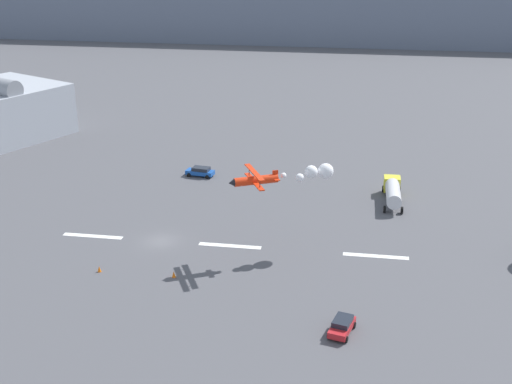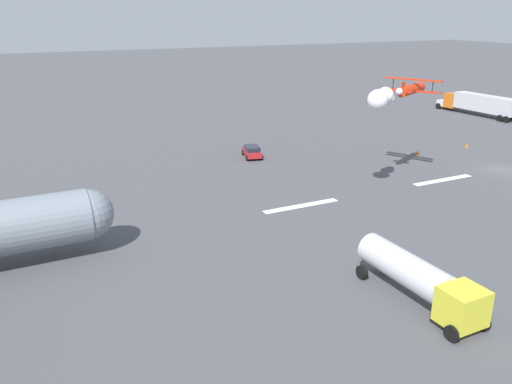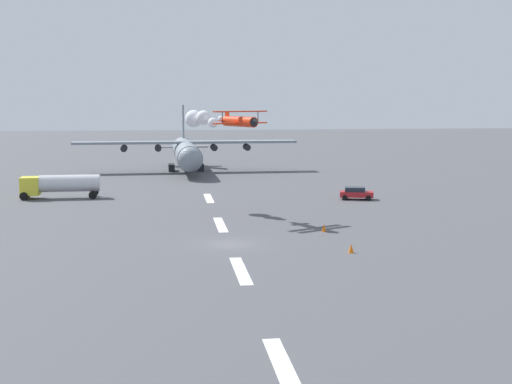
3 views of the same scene
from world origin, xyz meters
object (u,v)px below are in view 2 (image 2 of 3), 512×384
(followme_car_yellow, at_px, (252,151))
(stunt_biplane_red, at_px, (394,94))
(fuel_tanker_truck, at_px, (419,278))
(semi_truck_orange, at_px, (479,103))
(traffic_cone_near, at_px, (467,145))
(traffic_cone_far, at_px, (417,153))

(followme_car_yellow, bearing_deg, stunt_biplane_red, 111.17)
(fuel_tanker_truck, bearing_deg, semi_truck_orange, -141.19)
(semi_truck_orange, bearing_deg, traffic_cone_near, 38.81)
(fuel_tanker_truck, bearing_deg, followme_car_yellow, -98.97)
(semi_truck_orange, xyz_separation_m, traffic_cone_far, (29.05, 16.28, -1.77))
(followme_car_yellow, bearing_deg, traffic_cone_near, 163.54)
(traffic_cone_near, relative_size, traffic_cone_far, 1.00)
(stunt_biplane_red, relative_size, semi_truck_orange, 0.75)
(followme_car_yellow, xyz_separation_m, traffic_cone_far, (-19.63, 8.56, -0.44))
(stunt_biplane_red, height_order, followme_car_yellow, stunt_biplane_red)
(followme_car_yellow, bearing_deg, traffic_cone_far, 156.44)
(followme_car_yellow, height_order, traffic_cone_far, followme_car_yellow)
(semi_truck_orange, bearing_deg, stunt_biplane_red, 31.39)
(stunt_biplane_red, bearing_deg, fuel_tanker_truck, 55.41)
(semi_truck_orange, relative_size, followme_car_yellow, 3.70)
(traffic_cone_far, bearing_deg, stunt_biplane_red, 35.89)
(stunt_biplane_red, relative_size, fuel_tanker_truck, 1.27)
(stunt_biplane_red, distance_m, fuel_tanker_truck, 23.62)
(semi_truck_orange, height_order, followme_car_yellow, semi_truck_orange)
(semi_truck_orange, height_order, traffic_cone_near, semi_truck_orange)
(stunt_biplane_red, relative_size, traffic_cone_near, 16.03)
(fuel_tanker_truck, distance_m, followme_car_yellow, 36.46)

